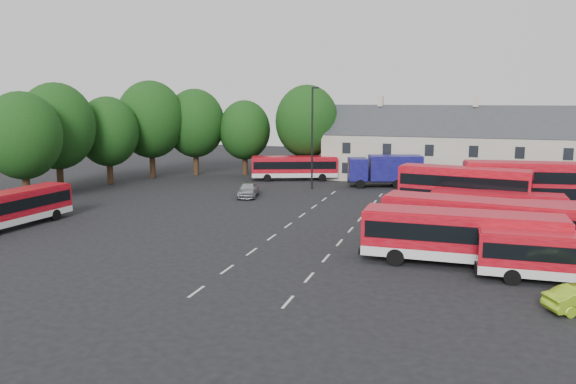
# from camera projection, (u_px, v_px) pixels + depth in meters

# --- Properties ---
(ground) EXTENTS (140.00, 140.00, 0.00)m
(ground) POSITION_uv_depth(u_px,v_px,m) (280.00, 231.00, 42.37)
(ground) COLOR black
(ground) RESTS_ON ground
(lane_markings) EXTENTS (5.15, 33.80, 0.01)m
(lane_markings) POSITION_uv_depth(u_px,v_px,m) (319.00, 227.00, 43.51)
(lane_markings) COLOR beige
(lane_markings) RESTS_ON ground
(treeline) EXTENTS (29.92, 32.59, 12.01)m
(treeline) POSITION_uv_depth(u_px,v_px,m) (164.00, 126.00, 65.58)
(treeline) COLOR black
(treeline) RESTS_ON ground
(terrace_houses) EXTENTS (35.70, 7.13, 10.06)m
(terrace_houses) POSITION_uv_depth(u_px,v_px,m) (473.00, 150.00, 65.81)
(terrace_houses) COLOR beige
(terrace_houses) RESTS_ON ground
(bus_row_a) EXTENTS (9.94, 2.51, 2.80)m
(bus_row_a) POSITION_uv_depth(u_px,v_px,m) (575.00, 254.00, 30.03)
(bus_row_a) COLOR silver
(bus_row_a) RESTS_ON ground
(bus_row_b) EXTENTS (11.65, 2.71, 3.29)m
(bus_row_b) POSITION_uv_depth(u_px,v_px,m) (462.00, 234.00, 33.37)
(bus_row_b) COLOR silver
(bus_row_b) RESTS_ON ground
(bus_row_c) EXTENTS (12.41, 4.44, 3.43)m
(bus_row_c) POSITION_uv_depth(u_px,v_px,m) (477.00, 220.00, 36.70)
(bus_row_c) COLOR silver
(bus_row_c) RESTS_ON ground
(bus_row_d) EXTENTS (10.88, 3.73, 3.01)m
(bus_row_d) POSITION_uv_depth(u_px,v_px,m) (520.00, 219.00, 38.11)
(bus_row_d) COLOR silver
(bus_row_d) RESTS_ON ground
(bus_row_e) EXTENTS (9.85, 2.34, 2.78)m
(bus_row_e) POSITION_uv_depth(u_px,v_px,m) (496.00, 206.00, 43.25)
(bus_row_e) COLOR silver
(bus_row_e) RESTS_ON ground
(bus_dd_south) EXTENTS (10.69, 4.07, 4.28)m
(bus_dd_south) POSITION_uv_depth(u_px,v_px,m) (463.00, 189.00, 46.43)
(bus_dd_south) COLOR silver
(bus_dd_south) RESTS_ON ground
(bus_dd_north) EXTENTS (11.38, 3.94, 4.57)m
(bus_dd_north) POSITION_uv_depth(u_px,v_px,m) (532.00, 185.00, 47.58)
(bus_dd_north) COLOR silver
(bus_dd_north) RESTS_ON ground
(bus_west) EXTENTS (3.10, 10.27, 2.86)m
(bus_west) POSITION_uv_depth(u_px,v_px,m) (12.00, 206.00, 43.15)
(bus_west) COLOR silver
(bus_west) RESTS_ON ground
(bus_north) EXTENTS (10.47, 5.70, 2.91)m
(bus_north) POSITION_uv_depth(u_px,v_px,m) (294.00, 166.00, 67.90)
(bus_north) COLOR silver
(bus_north) RESTS_ON ground
(box_truck) EXTENTS (8.49, 4.86, 3.55)m
(box_truck) POSITION_uv_depth(u_px,v_px,m) (386.00, 169.00, 62.76)
(box_truck) COLOR black
(box_truck) RESTS_ON ground
(silver_car) EXTENTS (2.76, 4.77, 1.53)m
(silver_car) POSITION_uv_depth(u_px,v_px,m) (248.00, 190.00, 56.64)
(silver_car) COLOR #B2B4BB
(silver_car) RESTS_ON ground
(lamppost) EXTENTS (0.77, 0.36, 11.06)m
(lamppost) POSITION_uv_depth(u_px,v_px,m) (312.00, 135.00, 60.63)
(lamppost) COLOR black
(lamppost) RESTS_ON ground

